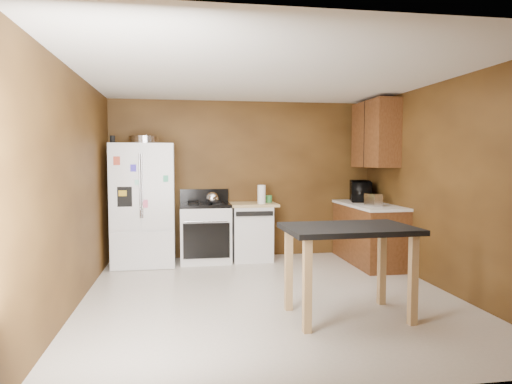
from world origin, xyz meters
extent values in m
plane|color=beige|center=(0.00, 0.00, 0.00)|extent=(4.50, 4.50, 0.00)
plane|color=white|center=(0.00, 0.00, 2.50)|extent=(4.50, 4.50, 0.00)
plane|color=brown|center=(0.00, 2.25, 1.25)|extent=(4.20, 0.00, 4.20)
plane|color=brown|center=(0.00, -2.25, 1.25)|extent=(4.20, 0.00, 4.20)
plane|color=brown|center=(-2.10, 0.00, 1.25)|extent=(0.00, 4.50, 4.50)
plane|color=brown|center=(2.10, 0.00, 1.25)|extent=(0.00, 4.50, 4.50)
cylinder|color=silver|center=(-1.53, 1.91, 1.86)|extent=(0.45, 0.45, 0.11)
cylinder|color=black|center=(-1.96, 1.77, 1.86)|extent=(0.07, 0.07, 0.11)
sphere|color=silver|center=(-0.54, 1.76, 0.99)|extent=(0.18, 0.18, 0.18)
cylinder|color=white|center=(0.22, 1.83, 1.03)|extent=(0.16, 0.16, 0.29)
cylinder|color=#389144|center=(0.37, 2.01, 0.95)|extent=(0.13, 0.13, 0.11)
cube|color=silver|center=(1.73, 1.13, 0.99)|extent=(0.20, 0.27, 0.18)
imported|color=black|center=(1.83, 1.87, 1.05)|extent=(0.50, 0.62, 0.30)
cube|color=white|center=(-1.55, 1.88, 0.90)|extent=(0.90, 0.75, 1.80)
cube|color=white|center=(-1.78, 1.49, 1.18)|extent=(0.43, 0.02, 1.20)
cube|color=white|center=(-1.32, 1.49, 1.18)|extent=(0.43, 0.02, 1.20)
cube|color=white|center=(-1.55, 1.49, 0.28)|extent=(0.88, 0.02, 0.54)
cube|color=black|center=(-1.78, 1.48, 1.05)|extent=(0.20, 0.01, 0.28)
cylinder|color=silver|center=(-1.56, 1.46, 1.20)|extent=(0.02, 0.02, 0.90)
cylinder|color=silver|center=(-1.54, 1.46, 1.20)|extent=(0.02, 0.02, 0.90)
cube|color=#CE4A30|center=(-1.87, 1.46, 1.55)|extent=(0.09, 0.00, 0.12)
cube|color=#4737EC|center=(-1.65, 1.46, 1.45)|extent=(0.08, 0.00, 0.10)
cube|color=#47C898|center=(-1.21, 1.46, 1.30)|extent=(0.07, 0.00, 0.09)
cube|color=gold|center=(-1.80, 1.46, 1.10)|extent=(0.11, 0.00, 0.08)
cube|color=pink|center=(-1.50, 1.46, 0.95)|extent=(0.08, 0.00, 0.11)
cube|color=#AAFFE4|center=(-1.60, 1.46, 1.25)|extent=(0.07, 0.00, 0.07)
cube|color=white|center=(-0.64, 1.93, 0.42)|extent=(0.76, 0.65, 0.85)
cube|color=black|center=(-0.64, 1.93, 0.88)|extent=(0.76, 0.65, 0.05)
cube|color=black|center=(-0.64, 2.21, 1.00)|extent=(0.76, 0.06, 0.20)
cube|color=black|center=(-0.64, 1.59, 0.38)|extent=(0.68, 0.02, 0.52)
cylinder|color=silver|center=(-0.64, 1.58, 0.67)|extent=(0.62, 0.02, 0.02)
cylinder|color=black|center=(-0.82, 2.08, 0.91)|extent=(0.17, 0.17, 0.02)
cylinder|color=black|center=(-0.46, 2.08, 0.91)|extent=(0.17, 0.17, 0.02)
cylinder|color=black|center=(-0.82, 1.77, 0.91)|extent=(0.17, 0.17, 0.02)
cylinder|color=black|center=(-0.46, 1.77, 0.91)|extent=(0.17, 0.17, 0.02)
cube|color=white|center=(0.08, 1.95, 0.42)|extent=(0.60, 0.60, 0.85)
cube|color=black|center=(0.08, 1.64, 0.76)|extent=(0.56, 0.02, 0.07)
cube|color=tan|center=(0.08, 1.95, 0.87)|extent=(0.78, 0.62, 0.04)
cube|color=brown|center=(1.80, 1.45, 0.43)|extent=(0.60, 1.55, 0.86)
cube|color=white|center=(1.80, 1.45, 0.88)|extent=(0.63, 1.58, 0.04)
cube|color=brown|center=(1.93, 1.55, 1.95)|extent=(0.35, 1.05, 1.00)
cube|color=black|center=(1.75, 1.55, 1.95)|extent=(0.01, 0.01, 1.00)
cube|color=black|center=(0.63, -0.81, 0.89)|extent=(1.28, 0.87, 0.05)
cube|color=tan|center=(0.10, -0.50, 0.45)|extent=(0.08, 0.08, 0.90)
cube|color=tan|center=(1.14, -0.47, 0.45)|extent=(0.08, 0.08, 0.90)
cube|color=tan|center=(0.12, -1.14, 0.45)|extent=(0.08, 0.08, 0.90)
cube|color=tan|center=(1.16, -1.11, 0.45)|extent=(0.08, 0.08, 0.90)
camera|label=1|loc=(-0.97, -5.04, 1.56)|focal=32.00mm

